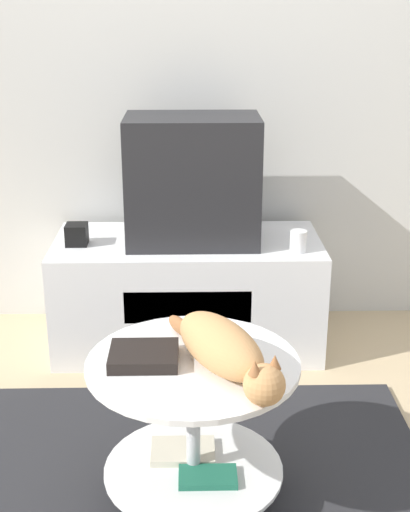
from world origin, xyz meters
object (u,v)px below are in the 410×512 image
(dvd_box, at_px, (146,356))
(tv, at_px, (194,181))
(speaker, at_px, (78,234))
(cat, at_px, (227,350))

(dvd_box, bearing_deg, tv, 82.24)
(speaker, distance_m, dvd_box, 1.14)
(speaker, bearing_deg, dvd_box, -71.81)
(tv, bearing_deg, cat, -85.93)
(tv, relative_size, cat, 1.06)
(dvd_box, distance_m, cat, 0.25)
(dvd_box, bearing_deg, speaker, 108.19)
(dvd_box, xyz_separation_m, cat, (0.24, -0.07, 0.05))
(tv, distance_m, dvd_box, 1.16)
(cat, bearing_deg, dvd_box, -134.42)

